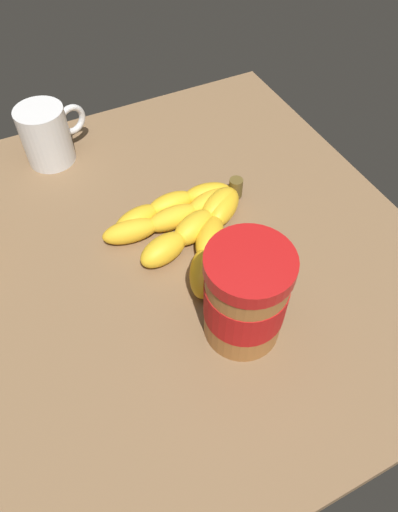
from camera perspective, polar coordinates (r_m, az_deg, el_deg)
ground_plane at (r=63.41cm, az=-5.47°, el=-1.22°), size 71.27×69.51×4.20cm
banana_bunch at (r=63.21cm, az=-1.26°, el=4.26°), size 22.00×18.97×3.71cm
peanut_butter_jar at (r=49.97cm, az=5.82°, el=-5.10°), size 9.42×9.42×13.36cm
coffee_mug at (r=76.62cm, az=-18.46°, el=14.16°), size 10.91×7.41×9.15cm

